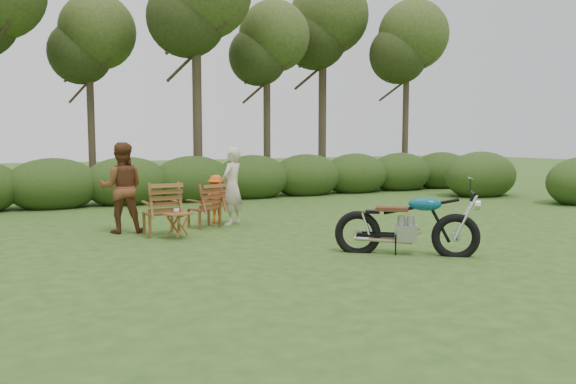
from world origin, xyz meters
name	(u,v)px	position (x,y,z in m)	size (l,w,h in m)	color
ground	(356,254)	(0.00, 0.00, 0.00)	(80.00, 80.00, 0.00)	#284617
tree_line	(199,79)	(0.50, 9.74, 3.81)	(22.52, 11.62, 8.14)	#372D1E
motorcycle	(405,254)	(0.74, -0.37, 0.00)	(2.24, 0.85, 1.28)	#0D8BB1
lawn_chair_right	(204,227)	(-1.35, 3.88, 0.00)	(0.66, 0.66, 0.96)	brown
lawn_chair_left	(162,235)	(-2.43, 3.34, 0.00)	(0.73, 0.73, 1.06)	brown
side_table	(178,226)	(-2.26, 2.75, 0.25)	(0.49, 0.41, 0.50)	brown
cup	(176,211)	(-2.27, 2.78, 0.55)	(0.11, 0.11, 0.09)	beige
adult_a	(232,225)	(-0.69, 3.92, 0.00)	(0.63, 0.42, 1.73)	beige
adult_b	(123,232)	(-3.07, 3.99, 0.00)	(0.90, 0.70, 1.85)	brown
child	(217,223)	(-0.92, 4.31, 0.00)	(0.71, 0.41, 1.10)	#D85614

